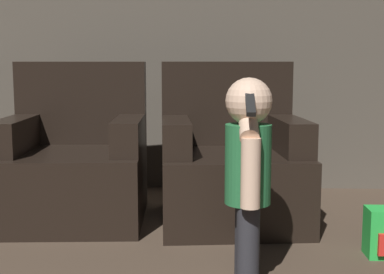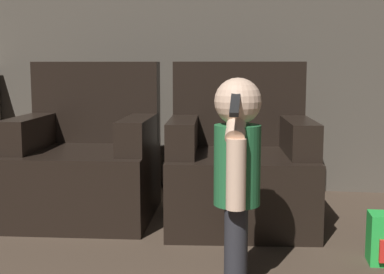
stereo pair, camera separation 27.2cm
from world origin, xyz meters
name	(u,v)px [view 2 (the right image)]	position (x,y,z in m)	size (l,w,h in m)	color
wall_back	(214,18)	(0.00, 4.50, 1.30)	(8.40, 0.05, 2.60)	#51493F
armchair_left	(87,163)	(-0.71, 3.61, 0.33)	(0.89, 0.87, 0.97)	black
armchair_right	(240,167)	(0.25, 3.61, 0.33)	(0.91, 0.90, 0.97)	black
person_toddler	(237,165)	(0.29, 2.63, 0.53)	(0.20, 0.35, 0.90)	#28282D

